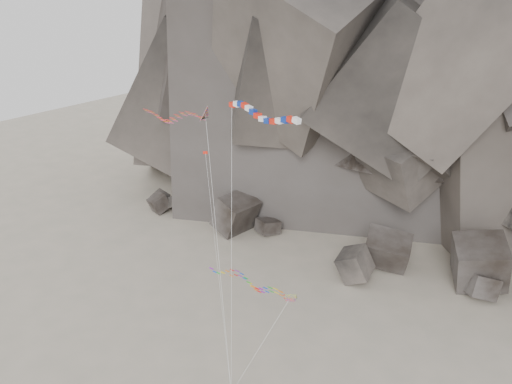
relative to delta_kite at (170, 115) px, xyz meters
The scene contains 6 objects.
ground 30.07m from the delta_kite, 18.60° to the right, with size 260.00×260.00×0.00m, color #A69886.
boulder_field 43.04m from the delta_kite, 74.22° to the left, with size 81.56×15.94×9.18m.
delta_kite is the anchor object (origin of this frame).
banner_kite 14.82m from the delta_kite, 14.52° to the right, with size 9.66×3.90×31.34m.
parafoil_kite 20.93m from the delta_kite, 21.47° to the left, with size 13.91×8.80×9.66m.
pennant_kite 12.47m from the delta_kite, 10.05° to the right, with size 7.60×6.11×24.55m.
Camera 1 is at (35.98, -43.26, 43.85)m, focal length 40.00 mm.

